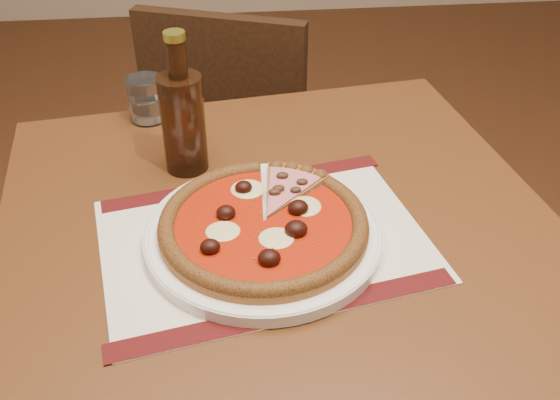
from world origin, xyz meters
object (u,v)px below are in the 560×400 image
Objects in this scene: pizza at (263,223)px; water_glass at (146,99)px; chair_far at (238,137)px; bottle at (183,118)px; table at (281,276)px; plate at (264,234)px.

pizza is 3.59× the size of water_glass.
water_glass is at bearing 86.18° from chair_far.
chair_far is 0.52m from water_glass.
pizza is at bearing -61.55° from bottle.
table is at bearing 48.43° from pizza.
plate reaches higher than table.
chair_far reaches higher than pizza.
pizza is 0.23m from bottle.
table is 0.42m from water_glass.
pizza is at bearing -63.80° from water_glass.
water_glass reaches higher than plate.
chair_far is 0.66m from bottle.
pizza is (-0.00, -0.00, 0.02)m from plate.
pizza is at bearing -131.57° from table.
plate is 1.44× the size of bottle.
chair_far is at bearing 79.83° from bottle.
plate is 0.02m from pizza.
bottle reaches higher than table.
pizza reaches higher than plate.
water_glass is 0.35× the size of bottle.
plate is at bearing -61.52° from bottle.
table is at bearing -58.10° from water_glass.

